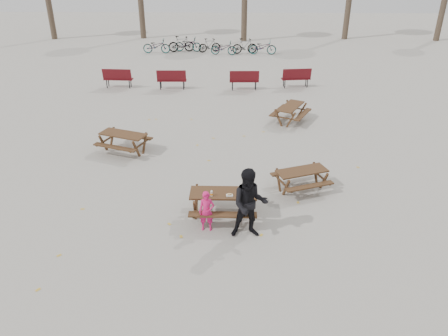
{
  "coord_description": "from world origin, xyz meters",
  "views": [
    {
      "loc": [
        0.25,
        -10.17,
        6.77
      ],
      "look_at": [
        0.0,
        1.0,
        1.0
      ],
      "focal_mm": 35.0,
      "sensor_mm": 36.0,
      "label": 1
    }
  ],
  "objects_px": {
    "picnic_table_north": "(124,143)",
    "picnic_table_far": "(290,114)",
    "food_tray": "(230,195)",
    "adult": "(250,204)",
    "picnic_table_east": "(301,180)",
    "main_picnic_table": "(223,198)",
    "soda_bottle": "(212,194)",
    "child": "(207,211)"
  },
  "relations": [
    {
      "from": "food_tray",
      "to": "adult",
      "type": "distance_m",
      "value": 0.86
    },
    {
      "from": "soda_bottle",
      "to": "main_picnic_table",
      "type": "bearing_deg",
      "value": 32.97
    },
    {
      "from": "child",
      "to": "picnic_table_north",
      "type": "xyz_separation_m",
      "value": [
        -3.27,
        4.77,
        -0.21
      ]
    },
    {
      "from": "child",
      "to": "picnic_table_far",
      "type": "relative_size",
      "value": 0.69
    },
    {
      "from": "food_tray",
      "to": "adult",
      "type": "relative_size",
      "value": 0.09
    },
    {
      "from": "child",
      "to": "soda_bottle",
      "type": "bearing_deg",
      "value": 74.73
    },
    {
      "from": "food_tray",
      "to": "adult",
      "type": "xyz_separation_m",
      "value": [
        0.51,
        -0.67,
        0.16
      ]
    },
    {
      "from": "main_picnic_table",
      "to": "child",
      "type": "bearing_deg",
      "value": -123.68
    },
    {
      "from": "food_tray",
      "to": "picnic_table_far",
      "type": "xyz_separation_m",
      "value": [
        2.49,
        7.53,
        -0.44
      ]
    },
    {
      "from": "child",
      "to": "picnic_table_east",
      "type": "bearing_deg",
      "value": 37.64
    },
    {
      "from": "food_tray",
      "to": "soda_bottle",
      "type": "relative_size",
      "value": 1.06
    },
    {
      "from": "main_picnic_table",
      "to": "adult",
      "type": "bearing_deg",
      "value": -51.37
    },
    {
      "from": "child",
      "to": "main_picnic_table",
      "type": "bearing_deg",
      "value": 55.75
    },
    {
      "from": "main_picnic_table",
      "to": "soda_bottle",
      "type": "relative_size",
      "value": 10.59
    },
    {
      "from": "soda_bottle",
      "to": "picnic_table_east",
      "type": "bearing_deg",
      "value": 33.41
    },
    {
      "from": "main_picnic_table",
      "to": "picnic_table_north",
      "type": "xyz_separation_m",
      "value": [
        -3.69,
        4.15,
        -0.23
      ]
    },
    {
      "from": "main_picnic_table",
      "to": "soda_bottle",
      "type": "bearing_deg",
      "value": -147.03
    },
    {
      "from": "adult",
      "to": "picnic_table_east",
      "type": "bearing_deg",
      "value": 52.48
    },
    {
      "from": "picnic_table_far",
      "to": "picnic_table_north",
      "type": "bearing_deg",
      "value": 143.49
    },
    {
      "from": "picnic_table_east",
      "to": "food_tray",
      "type": "bearing_deg",
      "value": -162.11
    },
    {
      "from": "soda_bottle",
      "to": "adult",
      "type": "bearing_deg",
      "value": -33.74
    },
    {
      "from": "soda_bottle",
      "to": "picnic_table_far",
      "type": "height_order",
      "value": "soda_bottle"
    },
    {
      "from": "picnic_table_north",
      "to": "picnic_table_far",
      "type": "relative_size",
      "value": 1.02
    },
    {
      "from": "main_picnic_table",
      "to": "picnic_table_far",
      "type": "xyz_separation_m",
      "value": [
        2.67,
        7.34,
        -0.24
      ]
    },
    {
      "from": "main_picnic_table",
      "to": "adult",
      "type": "relative_size",
      "value": 0.94
    },
    {
      "from": "soda_bottle",
      "to": "picnic_table_north",
      "type": "xyz_separation_m",
      "value": [
        -3.39,
        4.34,
        -0.49
      ]
    },
    {
      "from": "picnic_table_north",
      "to": "picnic_table_east",
      "type": "bearing_deg",
      "value": -2.8
    },
    {
      "from": "food_tray",
      "to": "picnic_table_north",
      "type": "relative_size",
      "value": 0.11
    },
    {
      "from": "child",
      "to": "picnic_table_north",
      "type": "relative_size",
      "value": 0.68
    },
    {
      "from": "soda_bottle",
      "to": "picnic_table_east",
      "type": "xyz_separation_m",
      "value": [
        2.65,
        1.75,
        -0.52
      ]
    },
    {
      "from": "food_tray",
      "to": "picnic_table_north",
      "type": "xyz_separation_m",
      "value": [
        -3.86,
        4.33,
        -0.43
      ]
    },
    {
      "from": "main_picnic_table",
      "to": "child",
      "type": "distance_m",
      "value": 0.75
    },
    {
      "from": "main_picnic_table",
      "to": "child",
      "type": "relative_size",
      "value": 1.59
    },
    {
      "from": "food_tray",
      "to": "picnic_table_north",
      "type": "height_order",
      "value": "food_tray"
    },
    {
      "from": "main_picnic_table",
      "to": "soda_bottle",
      "type": "height_order",
      "value": "soda_bottle"
    },
    {
      "from": "main_picnic_table",
      "to": "picnic_table_east",
      "type": "distance_m",
      "value": 2.83
    },
    {
      "from": "main_picnic_table",
      "to": "picnic_table_east",
      "type": "relative_size",
      "value": 1.17
    },
    {
      "from": "adult",
      "to": "picnic_table_far",
      "type": "height_order",
      "value": "adult"
    },
    {
      "from": "picnic_table_north",
      "to": "adult",
      "type": "bearing_deg",
      "value": -28.39
    },
    {
      "from": "child",
      "to": "picnic_table_east",
      "type": "distance_m",
      "value": 3.53
    },
    {
      "from": "main_picnic_table",
      "to": "food_tray",
      "type": "distance_m",
      "value": 0.33
    },
    {
      "from": "food_tray",
      "to": "picnic_table_far",
      "type": "distance_m",
      "value": 7.94
    }
  ]
}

